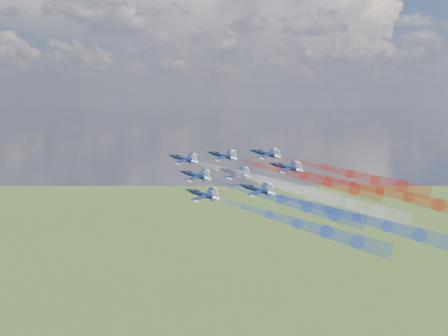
% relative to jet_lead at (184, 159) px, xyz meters
% --- Properties ---
extents(jet_lead, '(15.63, 14.10, 7.86)m').
position_rel_jet_lead_xyz_m(jet_lead, '(0.00, 0.00, 0.00)').
color(jet_lead, black).
extents(trail_lead, '(48.03, 19.90, 12.89)m').
position_rel_jet_lead_xyz_m(trail_lead, '(28.47, -9.09, -4.76)').
color(trail_lead, white).
extents(jet_inner_left, '(15.63, 14.10, 7.86)m').
position_rel_jet_lead_xyz_m(jet_inner_left, '(7.22, -9.22, -4.10)').
color(jet_inner_left, black).
extents(trail_inner_left, '(48.03, 19.90, 12.89)m').
position_rel_jet_lead_xyz_m(trail_inner_left, '(35.69, -18.31, -8.85)').
color(trail_inner_left, blue).
extents(jet_inner_right, '(15.63, 14.10, 7.86)m').
position_rel_jet_lead_xyz_m(jet_inner_right, '(11.84, 5.96, 0.81)').
color(jet_inner_right, black).
extents(trail_inner_right, '(48.03, 19.90, 12.89)m').
position_rel_jet_lead_xyz_m(trail_inner_right, '(40.31, -3.13, -3.94)').
color(trail_inner_right, red).
extents(jet_outer_left, '(15.63, 14.10, 7.86)m').
position_rel_jet_lead_xyz_m(jet_outer_left, '(13.72, -22.62, -7.68)').
color(jet_outer_left, black).
extents(trail_outer_left, '(48.03, 19.90, 12.89)m').
position_rel_jet_lead_xyz_m(trail_outer_left, '(42.20, -31.71, -12.43)').
color(trail_outer_left, blue).
extents(jet_center_third, '(15.63, 14.10, 7.86)m').
position_rel_jet_lead_xyz_m(jet_center_third, '(18.94, -5.32, -3.43)').
color(jet_center_third, black).
extents(trail_center_third, '(48.03, 19.90, 12.89)m').
position_rel_jet_lead_xyz_m(trail_center_third, '(47.41, -14.41, -8.19)').
color(trail_center_third, white).
extents(jet_outer_right, '(15.63, 14.10, 7.86)m').
position_rel_jet_lead_xyz_m(jet_outer_right, '(25.47, 12.23, 1.21)').
color(jet_outer_right, black).
extents(trail_outer_right, '(48.03, 19.90, 12.89)m').
position_rel_jet_lead_xyz_m(trail_outer_right, '(53.94, 3.14, -3.55)').
color(trail_outer_right, red).
extents(jet_rear_left, '(15.63, 14.10, 7.86)m').
position_rel_jet_lead_xyz_m(jet_rear_left, '(28.58, -16.43, -6.58)').
color(jet_rear_left, black).
extents(trail_rear_left, '(48.03, 19.90, 12.89)m').
position_rel_jet_lead_xyz_m(trail_rear_left, '(57.05, -25.52, -11.34)').
color(trail_rear_left, blue).
extents(jet_rear_right, '(15.63, 14.10, 7.86)m').
position_rel_jet_lead_xyz_m(jet_rear_right, '(34.56, -0.08, -1.72)').
color(jet_rear_right, black).
extents(trail_rear_right, '(48.03, 19.90, 12.89)m').
position_rel_jet_lead_xyz_m(trail_rear_right, '(63.03, -9.17, -6.48)').
color(trail_rear_right, red).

